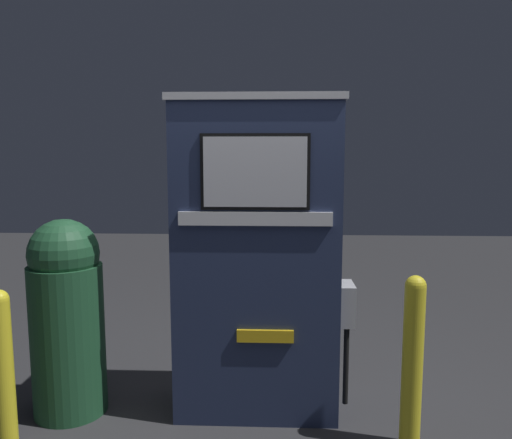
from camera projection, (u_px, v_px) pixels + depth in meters
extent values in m
plane|color=#2D2D30|center=(255.00, 427.00, 2.90)|extent=(14.00, 14.00, 0.00)
cube|color=#232D4C|center=(257.00, 329.00, 3.07)|extent=(0.96, 0.47, 1.01)
cube|color=#232D4C|center=(257.00, 178.00, 2.95)|extent=(0.96, 0.47, 0.86)
cube|color=#B7B7BC|center=(257.00, 100.00, 2.89)|extent=(0.99, 0.50, 0.04)
cube|color=black|center=(255.00, 172.00, 2.70)|extent=(0.60, 0.01, 0.42)
cube|color=silver|center=(255.00, 172.00, 2.70)|extent=(0.56, 0.01, 0.38)
cube|color=silver|center=(255.00, 219.00, 2.73)|extent=(0.85, 0.02, 0.08)
cube|color=gold|center=(265.00, 336.00, 2.82)|extent=(0.32, 0.02, 0.07)
cube|color=#B7B7BC|center=(346.00, 303.00, 2.93)|extent=(0.09, 0.21, 0.24)
cylinder|color=black|center=(346.00, 365.00, 2.90)|extent=(0.03, 0.03, 0.46)
cylinder|color=yellow|center=(412.00, 368.00, 2.66)|extent=(0.11, 0.11, 0.89)
sphere|color=yellow|center=(416.00, 286.00, 2.60)|extent=(0.11, 0.11, 0.11)
cylinder|color=#1E4C2D|center=(68.00, 339.00, 3.03)|extent=(0.44, 0.44, 0.92)
sphere|color=#1E4C2D|center=(64.00, 254.00, 2.96)|extent=(0.41, 0.41, 0.41)
cylinder|color=yellow|center=(4.00, 377.00, 2.62)|extent=(0.11, 0.11, 0.83)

